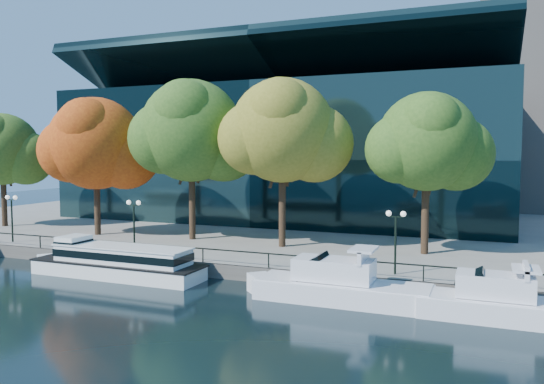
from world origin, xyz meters
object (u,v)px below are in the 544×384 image
at_px(tree_4, 429,144).
at_px(tree_3, 284,133).
at_px(lamp_1, 134,214).
at_px(lamp_2, 396,227).
at_px(tree_0, 3,151).
at_px(lamp_0, 12,207).
at_px(tour_boat, 113,260).
at_px(tree_1, 97,146).
at_px(tree_2, 193,133).
at_px(cruiser_far, 495,301).
at_px(cruiser_near, 335,284).

bearing_deg(tree_4, tree_3, -174.23).
relative_size(lamp_1, lamp_2, 1.00).
relative_size(tree_3, tree_4, 1.12).
bearing_deg(tree_0, tree_4, 0.82).
relative_size(tree_3, lamp_1, 3.40).
height_order(tree_3, lamp_0, tree_3).
height_order(tour_boat, tree_3, tree_3).
distance_m(tree_1, tree_2, 9.72).
bearing_deg(lamp_0, tree_3, 16.28).
relative_size(tree_1, tree_3, 0.93).
height_order(tree_4, lamp_2, tree_4).
distance_m(tree_1, lamp_1, 11.72).
relative_size(tree_0, lamp_0, 2.92).
bearing_deg(cruiser_far, lamp_2, 143.76).
bearing_deg(tree_2, tour_boat, -90.77).
relative_size(tree_0, tree_4, 0.96).
bearing_deg(cruiser_far, lamp_1, 170.63).
bearing_deg(lamp_2, cruiser_far, -36.24).
distance_m(cruiser_far, lamp_2, 7.76).
relative_size(tour_boat, cruiser_far, 1.49).
relative_size(cruiser_far, lamp_1, 2.34).
xyz_separation_m(tree_3, lamp_0, (-22.51, -6.57, -6.30)).
height_order(lamp_0, lamp_1, same).
bearing_deg(tree_1, cruiser_far, -16.74).
bearing_deg(tree_3, tree_1, -178.32).
bearing_deg(tree_1, tree_2, 6.30).
bearing_deg(tree_1, lamp_1, -35.38).
bearing_deg(lamp_2, tour_boat, -168.85).
bearing_deg(tree_3, tree_4, 5.77).
height_order(tree_3, lamp_2, tree_3).
bearing_deg(tree_4, lamp_0, -167.11).
distance_m(tour_boat, tree_2, 14.25).
height_order(tree_0, tree_1, tree_1).
distance_m(tree_1, lamp_0, 9.08).
bearing_deg(tree_0, lamp_1, -18.20).
bearing_deg(cruiser_near, lamp_2, 54.54).
xyz_separation_m(cruiser_near, lamp_1, (-17.02, 3.98, 2.97)).
distance_m(tree_3, lamp_2, 13.53).
bearing_deg(cruiser_far, tree_4, 111.24).
bearing_deg(tour_boat, tree_3, 49.19).
distance_m(cruiser_far, lamp_1, 26.15).
relative_size(tree_0, tree_3, 0.86).
height_order(tour_boat, tree_4, tree_4).
distance_m(tree_0, tree_3, 31.45).
bearing_deg(lamp_1, tree_2, 81.13).
bearing_deg(tree_2, tree_3, -3.42).
height_order(tour_boat, tree_0, tree_0).
height_order(cruiser_near, tree_1, tree_1).
bearing_deg(cruiser_near, tour_boat, 179.08).
bearing_deg(lamp_1, tour_boat, -75.53).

